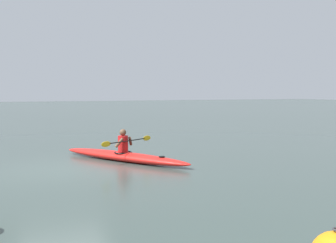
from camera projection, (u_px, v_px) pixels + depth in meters
ground_plane at (64, 169)px, 11.78m from camera, size 160.00×160.00×0.00m
kayak at (123, 156)px, 13.15m from camera, size 3.17×4.81×0.30m
kayaker at (124, 142)px, 13.10m from camera, size 2.04×1.21×0.74m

